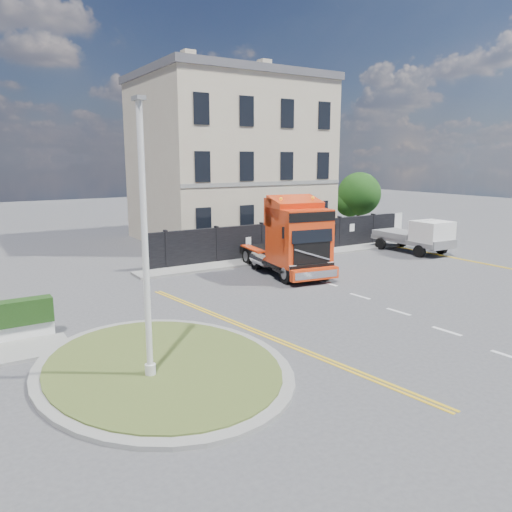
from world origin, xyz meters
TOP-DOWN VIEW (x-y plane):
  - ground at (0.00, 0.00)m, footprint 120.00×120.00m
  - traffic_island at (-7.00, -3.00)m, footprint 6.80×6.80m
  - hoarding_fence at (6.55, 9.00)m, footprint 18.80×0.25m
  - georgian_building at (6.00, 16.50)m, footprint 12.30×10.30m
  - tree at (14.38, 12.10)m, footprint 3.20×3.20m
  - pavement_far at (6.00, 8.10)m, footprint 20.00×1.60m
  - truck at (2.80, 4.27)m, footprint 3.28×6.73m
  - flatbed_pickup at (13.00, 4.69)m, footprint 2.25×5.09m
  - lamppost_island at (-7.50, -3.50)m, footprint 0.22×0.45m

SIDE VIEW (x-z plane):
  - ground at x=0.00m, z-range 0.00..0.00m
  - pavement_far at x=6.00m, z-range 0.00..0.12m
  - traffic_island at x=-7.00m, z-range 0.00..0.16m
  - hoarding_fence at x=6.55m, z-range 0.00..2.00m
  - flatbed_pickup at x=13.00m, z-range 0.08..2.17m
  - truck at x=2.80m, z-range -0.20..3.67m
  - tree at x=14.38m, z-range 0.65..5.45m
  - lamppost_island at x=-7.50m, z-range 0.15..7.37m
  - georgian_building at x=6.00m, z-range -0.63..12.17m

